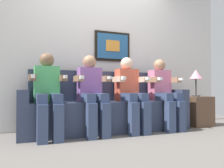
{
  "coord_description": "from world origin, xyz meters",
  "views": [
    {
      "loc": [
        -1.24,
        -2.88,
        0.63
      ],
      "look_at": [
        0.0,
        0.15,
        0.7
      ],
      "focal_mm": 36.94,
      "sensor_mm": 36.0,
      "label": 1
    }
  ],
  "objects_px": {
    "person_leftmost": "(48,91)",
    "person_left_center": "(92,91)",
    "couch": "(107,110)",
    "person_right_center": "(130,91)",
    "side_table_right": "(197,111)",
    "person_rightmost": "(164,90)",
    "table_lamp": "(196,76)"
  },
  "relations": [
    {
      "from": "person_left_center",
      "to": "side_table_right",
      "type": "distance_m",
      "value": 1.93
    },
    {
      "from": "person_right_center",
      "to": "table_lamp",
      "type": "xyz_separation_m",
      "value": [
        1.29,
        0.06,
        0.25
      ]
    },
    {
      "from": "person_right_center",
      "to": "person_rightmost",
      "type": "xyz_separation_m",
      "value": [
        0.59,
        0.0,
        0.0
      ]
    },
    {
      "from": "table_lamp",
      "to": "person_left_center",
      "type": "bearing_deg",
      "value": -178.04
    },
    {
      "from": "table_lamp",
      "to": "couch",
      "type": "bearing_deg",
      "value": 176.22
    },
    {
      "from": "person_right_center",
      "to": "person_rightmost",
      "type": "height_order",
      "value": "same"
    },
    {
      "from": "person_leftmost",
      "to": "table_lamp",
      "type": "xyz_separation_m",
      "value": [
        2.47,
        0.06,
        0.25
      ]
    },
    {
      "from": "person_rightmost",
      "to": "person_left_center",
      "type": "bearing_deg",
      "value": 180.0
    },
    {
      "from": "person_left_center",
      "to": "table_lamp",
      "type": "distance_m",
      "value": 1.9
    },
    {
      "from": "couch",
      "to": "person_rightmost",
      "type": "relative_size",
      "value": 2.26
    },
    {
      "from": "person_rightmost",
      "to": "table_lamp",
      "type": "bearing_deg",
      "value": 5.26
    },
    {
      "from": "person_rightmost",
      "to": "table_lamp",
      "type": "distance_m",
      "value": 0.75
    },
    {
      "from": "person_leftmost",
      "to": "person_left_center",
      "type": "xyz_separation_m",
      "value": [
        0.59,
        0.0,
        0.0
      ]
    },
    {
      "from": "person_rightmost",
      "to": "side_table_right",
      "type": "relative_size",
      "value": 2.22
    },
    {
      "from": "couch",
      "to": "person_leftmost",
      "type": "distance_m",
      "value": 0.95
    },
    {
      "from": "side_table_right",
      "to": "table_lamp",
      "type": "relative_size",
      "value": 1.09
    },
    {
      "from": "couch",
      "to": "person_left_center",
      "type": "bearing_deg",
      "value": -150.22
    },
    {
      "from": "person_rightmost",
      "to": "table_lamp",
      "type": "height_order",
      "value": "person_rightmost"
    },
    {
      "from": "person_rightmost",
      "to": "side_table_right",
      "type": "bearing_deg",
      "value": 4.89
    },
    {
      "from": "person_left_center",
      "to": "person_rightmost",
      "type": "bearing_deg",
      "value": 0.0
    },
    {
      "from": "person_leftmost",
      "to": "person_right_center",
      "type": "distance_m",
      "value": 1.18
    },
    {
      "from": "person_right_center",
      "to": "table_lamp",
      "type": "distance_m",
      "value": 1.32
    },
    {
      "from": "side_table_right",
      "to": "table_lamp",
      "type": "distance_m",
      "value": 0.61
    },
    {
      "from": "side_table_right",
      "to": "table_lamp",
      "type": "bearing_deg",
      "value": 172.03
    },
    {
      "from": "couch",
      "to": "person_rightmost",
      "type": "distance_m",
      "value": 0.95
    },
    {
      "from": "couch",
      "to": "table_lamp",
      "type": "relative_size",
      "value": 5.46
    },
    {
      "from": "person_left_center",
      "to": "side_table_right",
      "type": "bearing_deg",
      "value": 1.85
    },
    {
      "from": "couch",
      "to": "person_right_center",
      "type": "distance_m",
      "value": 0.45
    },
    {
      "from": "couch",
      "to": "side_table_right",
      "type": "xyz_separation_m",
      "value": [
        1.6,
        -0.11,
        -0.06
      ]
    },
    {
      "from": "person_right_center",
      "to": "person_left_center",
      "type": "bearing_deg",
      "value": 180.0
    },
    {
      "from": "person_left_center",
      "to": "table_lamp",
      "type": "bearing_deg",
      "value": 1.96
    },
    {
      "from": "person_right_center",
      "to": "side_table_right",
      "type": "bearing_deg",
      "value": 2.69
    }
  ]
}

